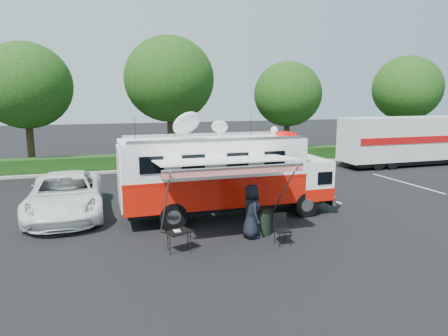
{
  "coord_description": "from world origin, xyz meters",
  "views": [
    {
      "loc": [
        -4.83,
        -14.83,
        4.79
      ],
      "look_at": [
        0.0,
        0.5,
        1.9
      ],
      "focal_mm": 32.0,
      "sensor_mm": 36.0,
      "label": 1
    }
  ],
  "objects_px": {
    "trash_bin": "(263,222)",
    "semi_trailer": "(413,140)",
    "folding_table": "(179,233)",
    "command_truck": "(226,174)",
    "white_suv": "(67,215)"
  },
  "relations": [
    {
      "from": "trash_bin",
      "to": "semi_trailer",
      "type": "relative_size",
      "value": 0.08
    },
    {
      "from": "white_suv",
      "to": "folding_table",
      "type": "height_order",
      "value": "white_suv"
    },
    {
      "from": "folding_table",
      "to": "semi_trailer",
      "type": "xyz_separation_m",
      "value": [
        18.84,
        10.86,
        1.17
      ]
    },
    {
      "from": "command_truck",
      "to": "trash_bin",
      "type": "bearing_deg",
      "value": -76.4
    },
    {
      "from": "trash_bin",
      "to": "semi_trailer",
      "type": "bearing_deg",
      "value": 32.9
    },
    {
      "from": "semi_trailer",
      "to": "command_truck",
      "type": "bearing_deg",
      "value": -154.58
    },
    {
      "from": "white_suv",
      "to": "folding_table",
      "type": "xyz_separation_m",
      "value": [
        3.63,
        -5.21,
        0.62
      ]
    },
    {
      "from": "folding_table",
      "to": "command_truck",
      "type": "bearing_deg",
      "value": 50.82
    },
    {
      "from": "command_truck",
      "to": "semi_trailer",
      "type": "height_order",
      "value": "command_truck"
    },
    {
      "from": "folding_table",
      "to": "semi_trailer",
      "type": "distance_m",
      "value": 21.78
    },
    {
      "from": "white_suv",
      "to": "semi_trailer",
      "type": "relative_size",
      "value": 0.56
    },
    {
      "from": "white_suv",
      "to": "semi_trailer",
      "type": "height_order",
      "value": "semi_trailer"
    },
    {
      "from": "command_truck",
      "to": "white_suv",
      "type": "xyz_separation_m",
      "value": [
        -6.17,
        2.09,
        -1.75
      ]
    },
    {
      "from": "command_truck",
      "to": "trash_bin",
      "type": "relative_size",
      "value": 9.34
    },
    {
      "from": "white_suv",
      "to": "semi_trailer",
      "type": "xyz_separation_m",
      "value": [
        22.47,
        5.65,
        1.79
      ]
    }
  ]
}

